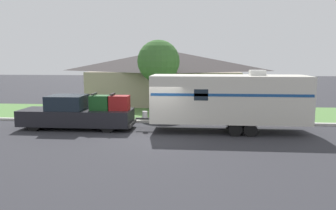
# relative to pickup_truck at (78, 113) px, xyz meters

# --- Properties ---
(ground_plane) EXTENTS (120.00, 120.00, 0.00)m
(ground_plane) POSITION_rel_pickup_truck_xyz_m (4.59, -1.68, -0.87)
(ground_plane) COLOR #2D2D33
(curb_strip) EXTENTS (80.00, 0.30, 0.14)m
(curb_strip) POSITION_rel_pickup_truck_xyz_m (4.59, 2.07, -0.80)
(curb_strip) COLOR beige
(curb_strip) RESTS_ON ground_plane
(lawn_strip) EXTENTS (80.00, 7.00, 0.03)m
(lawn_strip) POSITION_rel_pickup_truck_xyz_m (4.59, 5.72, -0.86)
(lawn_strip) COLOR #568442
(lawn_strip) RESTS_ON ground_plane
(house_across_street) EXTENTS (13.38, 8.24, 4.65)m
(house_across_street) POSITION_rel_pickup_truck_xyz_m (3.88, 11.49, 1.54)
(house_across_street) COLOR gray
(house_across_street) RESTS_ON ground_plane
(pickup_truck) EXTENTS (6.33, 1.95, 2.01)m
(pickup_truck) POSITION_rel_pickup_truck_xyz_m (0.00, 0.00, 0.00)
(pickup_truck) COLOR black
(pickup_truck) RESTS_ON ground_plane
(travel_trailer) EXTENTS (9.11, 2.51, 3.30)m
(travel_trailer) POSITION_rel_pickup_truck_xyz_m (8.29, -0.00, 0.92)
(travel_trailer) COLOR black
(travel_trailer) RESTS_ON ground_plane
(mailbox) EXTENTS (0.48, 0.20, 1.29)m
(mailbox) POSITION_rel_pickup_truck_xyz_m (6.03, 2.87, 0.12)
(mailbox) COLOR brown
(mailbox) RESTS_ON ground_plane
(tree_in_yard) EXTENTS (3.07, 3.07, 5.25)m
(tree_in_yard) POSITION_rel_pickup_truck_xyz_m (3.83, 6.15, 2.83)
(tree_in_yard) COLOR brown
(tree_in_yard) RESTS_ON ground_plane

